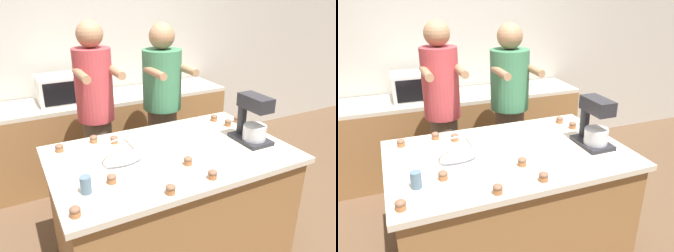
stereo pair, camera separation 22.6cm
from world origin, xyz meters
TOP-DOWN VIEW (x-y plane):
  - back_wall at (0.00, 1.92)m, footprint 10.00×0.06m
  - island_counter at (0.00, 0.00)m, footprint 1.67×1.04m
  - back_counter at (0.00, 1.57)m, footprint 2.80×0.60m
  - person_left at (-0.30, 0.80)m, footprint 0.33×0.50m
  - person_right at (0.32, 0.80)m, footprint 0.37×0.52m
  - stand_mixer at (0.62, -0.11)m, footprint 0.20×0.30m
  - mixing_bowl at (-0.35, -0.02)m, footprint 0.26×0.26m
  - baking_tray at (-0.03, 0.24)m, footprint 0.38×0.22m
  - microwave_oven at (-0.44, 1.56)m, footprint 0.49×0.36m
  - drinking_glass at (-0.66, -0.23)m, footprint 0.06×0.06m
  - knife at (-0.28, -0.10)m, footprint 0.22×0.08m
  - cupcake_0 at (-0.69, 0.37)m, footprint 0.06×0.06m
  - cupcake_1 at (-0.24, -0.45)m, footprint 0.06×0.06m
  - cupcake_2 at (0.01, -0.21)m, footprint 0.06×0.06m
  - cupcake_3 at (0.06, -0.42)m, footprint 0.06×0.06m
  - cupcake_4 at (-0.50, -0.19)m, footprint 0.06×0.06m
  - cupcake_5 at (-0.31, 0.33)m, footprint 0.06×0.06m
  - cupcake_6 at (0.65, 0.22)m, footprint 0.06×0.06m
  - cupcake_7 at (-0.76, -0.41)m, footprint 0.06×0.06m
  - cupcake_8 at (0.61, 0.37)m, footprint 0.06×0.06m
  - cupcake_9 at (-0.44, 0.41)m, footprint 0.06×0.06m
  - cupcake_10 at (0.77, 0.25)m, footprint 0.06×0.06m

SIDE VIEW (x-z plane):
  - back_counter at x=0.00m, z-range 0.00..0.89m
  - island_counter at x=0.00m, z-range 0.00..0.91m
  - person_right at x=0.32m, z-range 0.04..1.75m
  - knife at x=-0.28m, z-range 0.90..0.91m
  - baking_tray at x=-0.03m, z-range 0.90..0.94m
  - person_left at x=-0.30m, z-range 0.06..1.81m
  - cupcake_0 at x=-0.69m, z-range 0.91..0.96m
  - cupcake_1 at x=-0.24m, z-range 0.91..0.96m
  - cupcake_2 at x=0.01m, z-range 0.91..0.96m
  - cupcake_3 at x=0.06m, z-range 0.91..0.96m
  - cupcake_4 at x=-0.50m, z-range 0.91..0.96m
  - cupcake_5 at x=-0.31m, z-range 0.91..0.96m
  - cupcake_6 at x=0.65m, z-range 0.91..0.96m
  - cupcake_7 at x=-0.76m, z-range 0.91..0.96m
  - cupcake_8 at x=0.61m, z-range 0.91..0.96m
  - cupcake_9 at x=-0.44m, z-range 0.91..0.96m
  - cupcake_10 at x=0.77m, z-range 0.91..0.96m
  - drinking_glass at x=-0.66m, z-range 0.91..1.01m
  - mixing_bowl at x=-0.35m, z-range 0.91..1.05m
  - microwave_oven at x=-0.44m, z-range 0.89..1.17m
  - stand_mixer at x=0.62m, z-range 0.89..1.24m
  - back_wall at x=0.00m, z-range 0.00..2.70m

